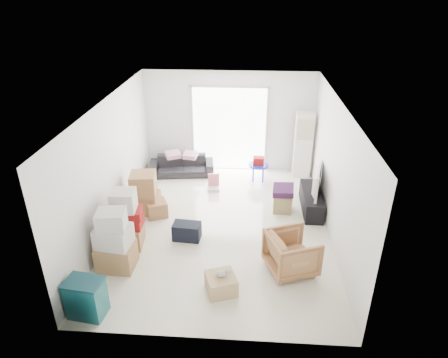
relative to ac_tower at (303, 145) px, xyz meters
The scene contains 21 objects.
room_shell 3.32m from the ac_tower, 126.35° to the right, with size 4.98×6.48×3.18m.
sliding_door 2.01m from the ac_tower, behind, with size 2.10×0.04×2.33m.
ac_tower is the anchor object (origin of this frame).
tv_console 1.92m from the ac_tower, 88.41° to the right, with size 0.41×1.36×0.45m, color black.
television 1.84m from the ac_tower, 88.41° to the right, with size 1.03×0.60×0.14m, color black.
sofa 3.26m from the ac_tower, behind, with size 1.71×0.50×0.67m, color #27272C.
pillow_left 3.42m from the ac_tower, behind, with size 0.40×0.32×0.13m, color #D098AF.
pillow_right 2.96m from the ac_tower, behind, with size 0.35×0.28×0.12m, color #D098AF.
armchair 4.07m from the ac_tower, 98.33° to the right, with size 0.81×0.76×0.83m, color tan.
storage_bins 6.57m from the ac_tower, 126.03° to the right, with size 0.62×0.48×0.66m.
box_stack_a 5.58m from the ac_tower, 132.28° to the right, with size 0.66×0.56×1.19m.
box_stack_b 5.08m from the ac_tower, 137.69° to the right, with size 0.67×0.63×1.20m.
box_stack_c 4.31m from the ac_tower, 150.12° to the right, with size 0.65×0.61×0.95m.
loose_box 4.18m from the ac_tower, 146.07° to the right, with size 0.43×0.43×0.35m, color #B28250.
duffel_bag 4.15m from the ac_tower, 129.67° to the right, with size 0.55×0.33×0.35m, color black.
ottoman 2.09m from the ac_tower, 107.81° to the right, with size 0.42×0.42×0.42m, color #9D8B5B.
blanket 2.02m from the ac_tower, 107.81° to the right, with size 0.46×0.46×0.14m, color #3D1A42.
kids_table 1.27m from the ac_tower, 162.69° to the right, with size 0.52×0.52×0.65m.
toy_walker 2.59m from the ac_tower, 156.87° to the right, with size 0.33×0.30×0.40m.
wood_crate 5.02m from the ac_tower, 111.24° to the right, with size 0.48×0.48×0.32m, color tan.
plush_bunny 4.98m from the ac_tower, 110.96° to the right, with size 0.26×0.15×0.13m.
Camera 1 is at (0.55, -7.19, 4.73)m, focal length 32.00 mm.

